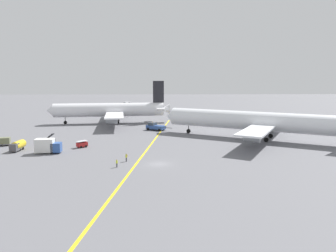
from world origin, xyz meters
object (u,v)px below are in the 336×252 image
object	(u,v)px
pushback_tug	(155,127)
gse_fuel_bowser_stubby	(17,145)
gse_container_dolly_flat	(4,141)
gse_belt_loader_portside	(50,140)
ground_crew_ramp_agent_by_cones	(126,157)
gse_catering_truck_tall	(48,146)
jet_bridge	(126,106)
airliner_at_gate_left	(111,110)
ground_crew_wing_walker_right	(117,163)
airliner_being_pushed	(258,122)
gse_baggage_cart_trailing	(82,144)

from	to	relation	value
pushback_tug	gse_fuel_bowser_stubby	bearing A→B (deg)	-137.49
gse_container_dolly_flat	gse_belt_loader_portside	bearing A→B (deg)	16.72
ground_crew_ramp_agent_by_cones	gse_belt_loader_portside	bearing A→B (deg)	138.93
gse_catering_truck_tall	gse_container_dolly_flat	size ratio (longest dim) A/B	1.65
ground_crew_ramp_agent_by_cones	jet_bridge	distance (m)	87.15
airliner_at_gate_left	jet_bridge	bearing A→B (deg)	83.44
gse_container_dolly_flat	gse_catering_truck_tall	bearing A→B (deg)	-31.63
airliner_at_gate_left	ground_crew_wing_walker_right	distance (m)	64.40
airliner_being_pushed	gse_belt_loader_portside	distance (m)	59.26
jet_bridge	gse_belt_loader_portside	bearing A→B (deg)	-101.93
airliner_at_gate_left	airliner_being_pushed	distance (m)	59.30
gse_baggage_cart_trailing	gse_container_dolly_flat	size ratio (longest dim) A/B	0.84
gse_baggage_cart_trailing	ground_crew_ramp_agent_by_cones	xyz separation A→B (m)	(12.90, -14.18, 0.04)
gse_belt_loader_portside	gse_container_dolly_flat	xyz separation A→B (m)	(-10.79, -3.24, 0.35)
airliner_being_pushed	gse_baggage_cart_trailing	world-z (taller)	airliner_being_pushed
ground_crew_ramp_agent_by_cones	airliner_being_pushed	bearing A→B (deg)	34.19
ground_crew_wing_walker_right	gse_baggage_cart_trailing	bearing A→B (deg)	121.72
gse_catering_truck_tall	airliner_being_pushed	bearing A→B (deg)	16.47
airliner_at_gate_left	jet_bridge	size ratio (longest dim) A/B	2.53
pushback_tug	jet_bridge	world-z (taller)	jet_bridge
ground_crew_wing_walker_right	jet_bridge	size ratio (longest dim) A/B	0.08
gse_baggage_cart_trailing	gse_belt_loader_portside	xyz separation A→B (m)	(-10.31, 6.04, -0.04)
gse_container_dolly_flat	gse_baggage_cart_trailing	bearing A→B (deg)	-7.56
airliner_at_gate_left	gse_belt_loader_portside	size ratio (longest dim) A/B	10.43
pushback_tug	ground_crew_ramp_agent_by_cones	xyz separation A→B (m)	(-5.58, -41.37, -0.31)
airliner_being_pushed	pushback_tug	size ratio (longest dim) A/B	5.98
airliner_at_gate_left	ground_crew_ramp_agent_by_cones	distance (m)	60.38
gse_catering_truck_tall	ground_crew_ramp_agent_by_cones	size ratio (longest dim) A/B	3.48
gse_fuel_bowser_stubby	gse_belt_loader_portside	xyz separation A→B (m)	(4.58, 9.45, -0.51)
gse_belt_loader_portside	ground_crew_wing_walker_right	xyz separation A→B (m)	(21.78, -24.60, -0.01)
gse_catering_truck_tall	gse_container_dolly_flat	xyz separation A→B (m)	(-14.61, 9.00, -0.58)
gse_fuel_bowser_stubby	gse_catering_truck_tall	xyz separation A→B (m)	(8.40, -2.79, 0.42)
airliner_being_pushed	ground_crew_ramp_agent_by_cones	bearing A→B (deg)	-145.81
gse_belt_loader_portside	ground_crew_ramp_agent_by_cones	bearing A→B (deg)	-41.07
pushback_tug	jet_bridge	size ratio (longest dim) A/B	0.47
gse_fuel_bowser_stubby	ground_crew_ramp_agent_by_cones	size ratio (longest dim) A/B	2.91
gse_baggage_cart_trailing	pushback_tug	bearing A→B (deg)	55.79
gse_container_dolly_flat	ground_crew_ramp_agent_by_cones	distance (m)	38.01
gse_catering_truck_tall	ground_crew_wing_walker_right	size ratio (longest dim) A/B	3.78
ground_crew_ramp_agent_by_cones	pushback_tug	bearing A→B (deg)	82.31
jet_bridge	pushback_tug	bearing A→B (deg)	-71.91
pushback_tug	gse_fuel_bowser_stubby	distance (m)	45.28
gse_baggage_cart_trailing	ground_crew_wing_walker_right	size ratio (longest dim) A/B	1.93
airliner_being_pushed	gse_container_dolly_flat	world-z (taller)	airliner_being_pushed
airliner_being_pushed	ground_crew_wing_walker_right	xyz separation A→B (m)	(-37.18, -28.65, -4.37)
gse_catering_truck_tall	gse_belt_loader_portside	bearing A→B (deg)	107.32
gse_fuel_bowser_stubby	ground_crew_ramp_agent_by_cones	world-z (taller)	gse_fuel_bowser_stubby
ground_crew_wing_walker_right	ground_crew_ramp_agent_by_cones	bearing A→B (deg)	71.87
gse_catering_truck_tall	ground_crew_ramp_agent_by_cones	distance (m)	20.99
airliner_at_gate_left	gse_belt_loader_portside	xyz separation A→B (m)	(-10.84, -38.71, -4.45)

